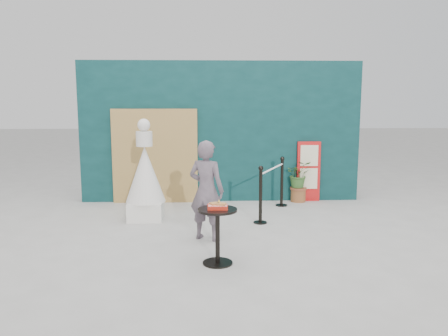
{
  "coord_description": "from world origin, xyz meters",
  "views": [
    {
      "loc": [
        -0.29,
        -6.3,
        2.13
      ],
      "look_at": [
        0.0,
        1.2,
        1.0
      ],
      "focal_mm": 35.0,
      "sensor_mm": 36.0,
      "label": 1
    }
  ],
  "objects": [
    {
      "name": "ground",
      "position": [
        0.0,
        0.0,
        0.0
      ],
      "size": [
        60.0,
        60.0,
        0.0
      ],
      "primitive_type": "plane",
      "color": "#ADAAA5",
      "rests_on": "ground"
    },
    {
      "name": "back_wall",
      "position": [
        0.0,
        3.15,
        1.5
      ],
      "size": [
        6.0,
        0.3,
        3.0
      ],
      "primitive_type": "cube",
      "color": "#0A2C2D",
      "rests_on": "ground"
    },
    {
      "name": "bamboo_fence",
      "position": [
        -1.4,
        2.94,
        1.0
      ],
      "size": [
        1.8,
        0.08,
        2.0
      ],
      "primitive_type": "cube",
      "color": "tan",
      "rests_on": "ground"
    },
    {
      "name": "woman",
      "position": [
        -0.3,
        0.33,
        0.78
      ],
      "size": [
        0.67,
        0.57,
        1.56
      ],
      "primitive_type": "imported",
      "rotation": [
        0.0,
        0.0,
        2.72
      ],
      "color": "slate",
      "rests_on": "ground"
    },
    {
      "name": "menu_board",
      "position": [
        1.9,
        2.95,
        0.65
      ],
      "size": [
        0.5,
        0.07,
        1.3
      ],
      "color": "red",
      "rests_on": "ground"
    },
    {
      "name": "statue",
      "position": [
        -1.42,
        1.56,
        0.75
      ],
      "size": [
        0.72,
        0.72,
        1.84
      ],
      "color": "silver",
      "rests_on": "ground"
    },
    {
      "name": "cafe_table",
      "position": [
        -0.16,
        -0.73,
        0.5
      ],
      "size": [
        0.52,
        0.52,
        0.75
      ],
      "color": "black",
      "rests_on": "ground"
    },
    {
      "name": "food_basket",
      "position": [
        -0.16,
        -0.73,
        0.79
      ],
      "size": [
        0.26,
        0.19,
        0.11
      ],
      "color": "red",
      "rests_on": "cafe_table"
    },
    {
      "name": "planter",
      "position": [
        1.68,
        2.89,
        0.52
      ],
      "size": [
        0.53,
        0.46,
        0.89
      ],
      "color": "brown",
      "rests_on": "ground"
    },
    {
      "name": "stanchion_barrier",
      "position": [
        0.95,
        1.87,
        0.49
      ],
      "size": [
        0.84,
        1.54,
        1.03
      ],
      "color": "black",
      "rests_on": "ground"
    }
  ]
}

